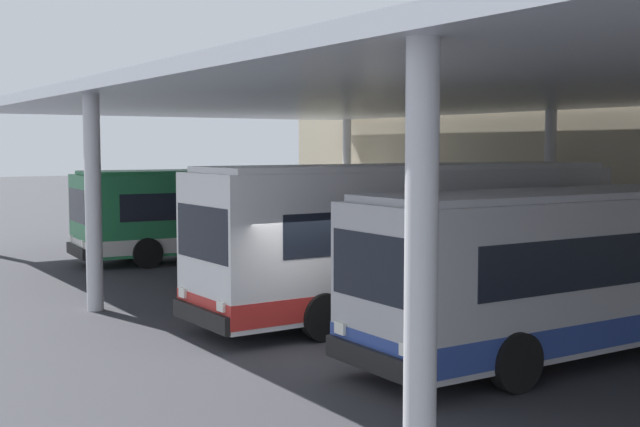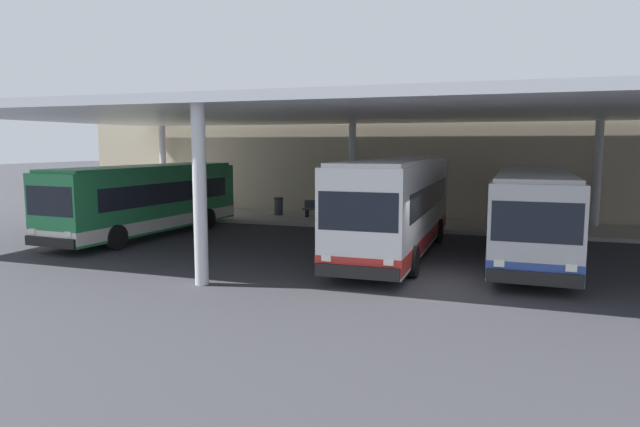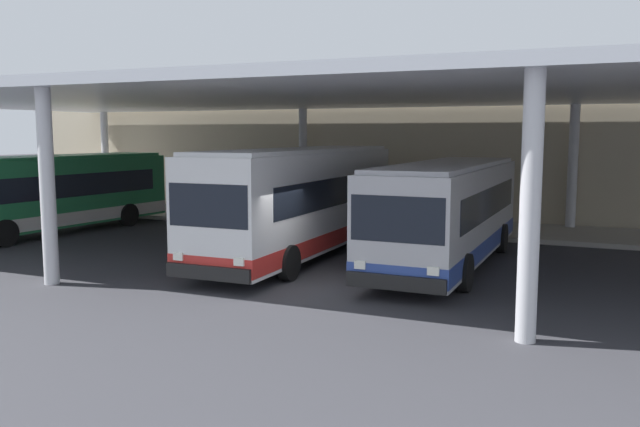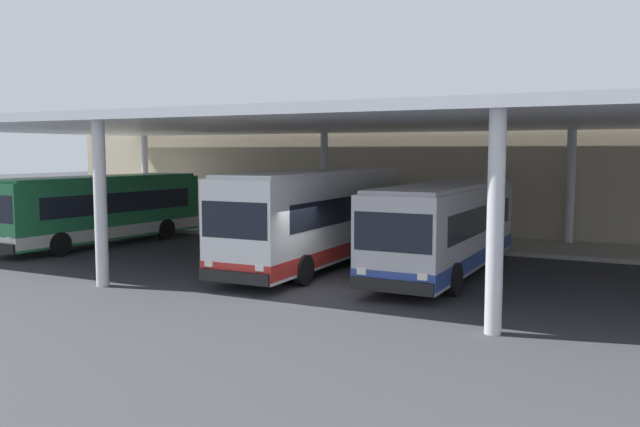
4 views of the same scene
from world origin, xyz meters
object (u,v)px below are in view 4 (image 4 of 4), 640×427
object	(u,v)px
bench_waiting	(287,221)
bus_middle_bay	(445,227)
trash_bin	(249,218)
bus_second_bay	(317,217)
bus_nearest_bay	(101,209)

from	to	relation	value
bench_waiting	bus_middle_bay	bearing A→B (deg)	-35.30
bus_middle_bay	trash_bin	xyz separation A→B (m)	(-13.10, 7.78, -0.98)
bus_second_bay	trash_bin	bearing A→B (deg)	135.34
bus_middle_bay	bench_waiting	distance (m)	12.99
bus_second_bay	bench_waiting	world-z (taller)	bus_second_bay
bus_nearest_bay	bus_second_bay	world-z (taller)	bus_second_bay
trash_bin	bench_waiting	bearing A→B (deg)	-6.55
bench_waiting	bus_nearest_bay	bearing A→B (deg)	-127.45
bus_nearest_bay	bench_waiting	xyz separation A→B (m)	(5.63, 7.35, -0.99)
bus_nearest_bay	bus_middle_bay	bearing A→B (deg)	-0.47
bus_nearest_bay	bus_middle_bay	xyz separation A→B (m)	(16.20, -0.13, 0.00)
bus_nearest_bay	bus_second_bay	xyz separation A→B (m)	(11.43, -0.58, 0.19)
bench_waiting	trash_bin	distance (m)	2.54
bus_second_bay	bench_waiting	size ratio (longest dim) A/B	6.31
bus_nearest_bay	trash_bin	distance (m)	8.31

